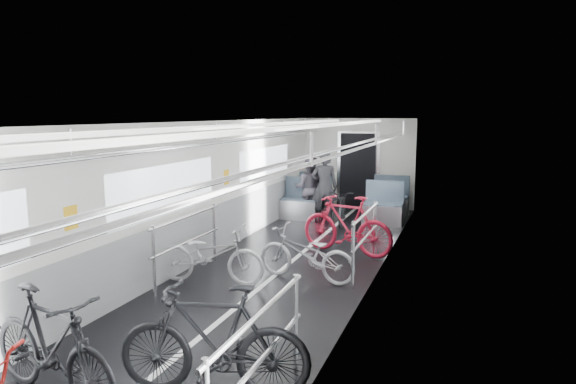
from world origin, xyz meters
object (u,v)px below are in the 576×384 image
Objects in this scene: bike_right_near at (214,340)px; bike_right_far at (347,225)px; bike_right_mid at (306,254)px; bike_left_far at (211,255)px; person_seated at (309,188)px; bike_aisle at (342,207)px; person_standing at (324,187)px; bike_left_mid at (52,346)px.

bike_right_near is 0.98× the size of bike_right_far.
bike_right_mid is (-0.19, 3.36, -0.11)m from bike_right_near.
person_seated is (0.00, 4.98, 0.32)m from bike_left_far.
person_seated is (-0.87, 0.21, 0.36)m from bike_aisle.
person_standing reaches higher than bike_right_near.
bike_left_far is 3.14m from bike_right_near.
bike_left_mid reaches higher than bike_aisle.
bike_right_far is at bearing -41.45° from bike_left_far.
bike_right_far reaches higher than bike_aisle.
bike_left_far is at bearing -164.11° from bike_right_near.
person_seated is at bearing -37.93° from person_standing.
bike_right_far is at bearing -84.46° from bike_aisle.
person_seated reaches higher than bike_aisle.
bike_right_near reaches higher than bike_aisle.
bike_right_mid is at bearing 170.69° from bike_right_near.
bike_right_far is 2.76m from person_standing.
bike_left_mid is 0.96× the size of bike_right_far.
bike_left_mid is 3.34m from bike_left_far.
bike_left_mid is 4.08m from bike_right_mid.
bike_right_near reaches higher than bike_right_mid.
bike_right_far is (1.34, 5.59, 0.02)m from bike_left_mid.
bike_left_far is 0.95× the size of bike_right_near.
bike_right_near is 7.89m from person_seated.
bike_aisle is at bearing 172.15° from bike_right_near.
bike_right_mid reaches higher than bike_aisle.
person_standing reaches higher than bike_left_mid.
bike_left_far is 4.86m from bike_aisle.
bike_right_far reaches higher than bike_left_mid.
bike_left_mid is at bearing -104.27° from bike_aisle.
bike_aisle is (-0.62, 7.54, -0.13)m from bike_right_near.
bike_left_far is (-0.21, 3.33, -0.08)m from bike_left_mid.
bike_aisle is (-0.43, 4.18, -0.02)m from bike_right_mid.
person_seated reaches higher than bike_right_near.
bike_left_far is 1.44m from bike_right_mid.
person_standing reaches higher than bike_left_far.
bike_right_far is 3.14m from person_seated.
bike_right_mid is at bearing 6.56° from bike_right_far.
bike_left_mid is at bearing -78.85° from bike_right_near.
person_standing reaches higher than bike_right_far.
bike_left_far is at bearing -19.46° from bike_right_far.
bike_right_mid is 1.04× the size of bike_aisle.
bike_aisle is at bearing -149.90° from bike_right_far.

